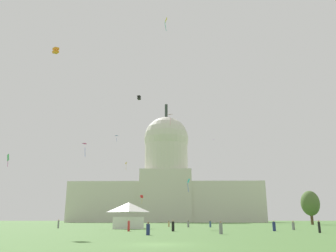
% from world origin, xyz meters
% --- Properties ---
extents(ground_plane, '(800.00, 800.00, 0.00)m').
position_xyz_m(ground_plane, '(0.00, 0.00, 0.00)').
color(ground_plane, '#4C7538').
extents(capitol_building, '(112.47, 27.55, 72.85)m').
position_xyz_m(capitol_building, '(-5.46, 178.91, 21.98)').
color(capitol_building, beige).
rests_on(capitol_building, ground_plane).
extents(event_tent, '(7.06, 7.84, 5.04)m').
position_xyz_m(event_tent, '(-8.43, 42.89, 2.56)').
color(event_tent, white).
rests_on(event_tent, ground_plane).
extents(tree_east_near, '(9.01, 9.05, 11.27)m').
position_xyz_m(tree_east_near, '(46.78, 93.33, 7.04)').
color(tree_east_near, '#4C3823').
rests_on(tree_east_near, ground_plane).
extents(person_black_deep_crowd, '(0.42, 0.42, 1.66)m').
position_xyz_m(person_black_deep_crowd, '(20.76, 22.48, 0.77)').
color(person_black_deep_crowd, black).
rests_on(person_black_deep_crowd, ground_plane).
extents(person_navy_near_tent, '(0.64, 0.64, 1.64)m').
position_xyz_m(person_navy_near_tent, '(16.45, 29.23, 0.73)').
color(person_navy_near_tent, navy).
rests_on(person_navy_near_tent, ground_plane).
extents(person_tan_front_center, '(0.56, 0.56, 1.47)m').
position_xyz_m(person_tan_front_center, '(-0.80, 58.43, 0.66)').
color(person_tan_front_center, tan).
rests_on(person_tan_front_center, ground_plane).
extents(person_grey_edge_west, '(0.45, 0.45, 1.56)m').
position_xyz_m(person_grey_edge_west, '(6.76, 18.04, 0.70)').
color(person_grey_edge_west, gray).
rests_on(person_grey_edge_west, ground_plane).
extents(person_navy_near_tree_east, '(0.50, 0.50, 1.49)m').
position_xyz_m(person_navy_near_tree_east, '(-2.12, 14.82, 0.67)').
color(person_navy_near_tree_east, navy).
rests_on(person_navy_near_tree_east, ground_plane).
extents(person_grey_lawn_far_right, '(0.65, 0.65, 1.56)m').
position_xyz_m(person_grey_lawn_far_right, '(3.79, 54.75, 0.70)').
color(person_grey_lawn_far_right, gray).
rests_on(person_grey_lawn_far_right, ground_plane).
extents(person_grey_aisle_center, '(0.51, 0.51, 1.52)m').
position_xyz_m(person_grey_aisle_center, '(21.55, 35.67, 0.67)').
color(person_grey_aisle_center, gray).
rests_on(person_grey_aisle_center, ground_plane).
extents(person_red_mid_right, '(0.47, 0.47, 1.72)m').
position_xyz_m(person_red_mid_right, '(-6.17, 27.41, 0.80)').
color(person_red_mid_right, red).
rests_on(person_red_mid_right, ground_plane).
extents(person_denim_back_center, '(0.56, 0.56, 1.62)m').
position_xyz_m(person_denim_back_center, '(8.84, 54.52, 0.73)').
color(person_denim_back_center, '#3D5684').
rests_on(person_denim_back_center, ground_plane).
extents(person_grey_front_left, '(0.38, 0.38, 1.79)m').
position_xyz_m(person_grey_front_left, '(-23.41, 45.90, 0.84)').
color(person_grey_front_left, gray).
rests_on(person_grey_front_left, ground_plane).
extents(person_black_lawn_far_left, '(0.61, 0.61, 1.70)m').
position_xyz_m(person_black_lawn_far_left, '(0.63, 27.78, 0.77)').
color(person_black_lawn_far_left, black).
rests_on(person_black_lawn_far_left, ground_plane).
extents(kite_magenta_mid, '(1.26, 1.47, 3.22)m').
position_xyz_m(kite_magenta_mid, '(-20.80, 53.44, 19.21)').
color(kite_magenta_mid, '#D1339E').
extents(kite_red_low, '(1.37, 1.41, 3.92)m').
position_xyz_m(kite_red_low, '(-14.48, 125.38, 11.45)').
color(kite_red_low, red).
extents(kite_blue_high, '(1.55, 0.82, 2.47)m').
position_xyz_m(kite_blue_high, '(-26.39, 122.76, 38.35)').
color(kite_blue_high, blue).
extents(kite_pink_mid, '(1.76, 1.37, 3.05)m').
position_xyz_m(kite_pink_mid, '(-0.88, 71.09, 31.84)').
color(kite_pink_mid, pink).
extents(kite_green_low, '(0.88, 0.73, 2.67)m').
position_xyz_m(kite_green_low, '(-34.03, 42.49, 14.15)').
color(kite_green_low, green).
extents(kite_violet_high, '(1.41, 1.19, 0.28)m').
position_xyz_m(kite_violet_high, '(19.76, 143.09, 40.95)').
color(kite_violet_high, purple).
extents(kite_black_mid, '(1.05, 1.08, 1.12)m').
position_xyz_m(kite_black_mid, '(-9.20, 62.25, 34.60)').
color(kite_black_mid, black).
extents(kite_gold_mid, '(0.65, 0.63, 3.86)m').
position_xyz_m(kite_gold_mid, '(-22.44, 129.00, 26.39)').
color(kite_gold_mid, gold).
extents(kite_cyan_low, '(0.60, 0.77, 2.71)m').
position_xyz_m(kite_cyan_low, '(3.61, 43.27, 9.12)').
color(kite_cyan_low, '#33BCDB').
extents(kite_orange_mid, '(1.40, 1.41, 1.29)m').
position_xyz_m(kite_orange_mid, '(-23.00, 34.56, 34.64)').
color(kite_orange_mid, orange).
extents(kite_yellow_high, '(0.48, 0.74, 2.75)m').
position_xyz_m(kite_yellow_high, '(-0.54, 28.84, 37.25)').
color(kite_yellow_high, yellow).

